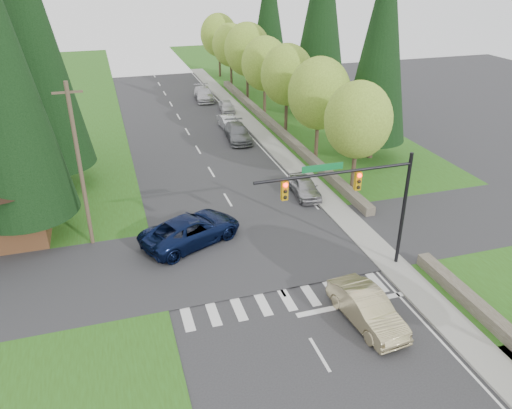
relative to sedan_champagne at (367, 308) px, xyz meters
name	(u,v)px	position (x,y,z in m)	size (l,w,h in m)	color
ground	(311,340)	(-3.03, -0.38, -0.81)	(120.00, 120.00, 0.00)	#28282B
grass_east	(359,159)	(9.97, 19.62, -0.78)	(14.00, 110.00, 0.06)	#2B4E14
grass_west	(42,197)	(-16.03, 19.62, -0.78)	(14.00, 110.00, 0.06)	#2B4E14
cross_street	(259,252)	(-3.03, 7.62, -0.81)	(120.00, 8.00, 0.10)	#28282B
sidewalk_east	(286,158)	(3.87, 21.62, -0.74)	(1.80, 80.00, 0.13)	gray
curb_east	(277,159)	(3.02, 21.62, -0.74)	(0.20, 80.00, 0.13)	gray
stone_wall_south	(512,339)	(5.57, -3.38, -0.46)	(0.70, 14.00, 0.70)	#4C4438
stone_wall_north	(274,126)	(5.57, 29.62, -0.46)	(0.70, 40.00, 0.70)	#4C4438
traffic_signal	(360,191)	(1.34, 4.11, 4.18)	(8.70, 0.37, 6.80)	black
utility_pole	(80,166)	(-12.53, 11.62, 4.34)	(1.60, 0.24, 10.00)	#473828
decid_tree_0	(358,120)	(6.17, 13.62, 4.79)	(4.80, 4.80, 8.37)	#38281C
decid_tree_1	(319,94)	(6.27, 20.62, 4.99)	(5.20, 5.20, 8.80)	#38281C
decid_tree_2	(287,75)	(6.07, 27.62, 5.12)	(5.00, 5.00, 8.82)	#38281C
decid_tree_3	(265,64)	(6.17, 34.62, 4.86)	(5.00, 5.00, 8.55)	#38281C
decid_tree_4	(247,49)	(6.27, 41.62, 5.26)	(5.40, 5.40, 9.18)	#38281C
decid_tree_5	(231,45)	(6.07, 48.62, 4.73)	(4.80, 4.80, 8.30)	#38281C
decid_tree_6	(219,35)	(6.17, 55.62, 5.06)	(5.20, 5.20, 8.86)	#38281C
conifer_w_c	(28,32)	(-15.03, 21.62, 10.49)	(6.46, 6.46, 20.80)	#38281C
conifer_w_e	(10,37)	(-17.03, 27.62, 9.49)	(5.78, 5.78, 18.80)	#38281C
conifer_e_a	(382,42)	(10.97, 19.62, 8.98)	(5.44, 5.44, 17.80)	#38281C
conifer_e_b	(322,12)	(11.97, 33.62, 9.99)	(6.12, 6.12, 19.80)	#38281C
conifer_e_c	(269,14)	(10.97, 47.62, 8.48)	(5.10, 5.10, 16.80)	#38281C
sedan_champagne	(367,308)	(0.00, 0.00, 0.00)	(1.71, 4.89, 1.61)	tan
suv_navy	(191,230)	(-6.64, 9.94, 0.08)	(2.94, 6.37, 1.77)	#0A1436
parked_car_a	(304,187)	(2.57, 14.19, -0.10)	(1.67, 4.14, 1.41)	#9F9FA3
parked_car_b	(238,133)	(1.17, 27.56, -0.05)	(2.11, 5.18, 1.50)	slate
parked_car_c	(228,123)	(1.17, 31.25, -0.15)	(1.40, 4.00, 1.32)	silver
parked_car_d	(227,106)	(2.57, 37.40, -0.17)	(1.50, 3.72, 1.27)	silver
parked_car_e	(204,94)	(1.17, 43.24, -0.04)	(2.16, 5.30, 1.54)	#BBBAC0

